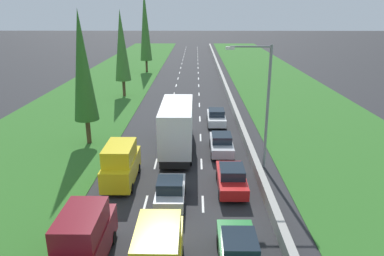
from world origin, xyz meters
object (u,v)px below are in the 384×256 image
Objects in this scene: white_sedan_right_lane at (216,117)px; street_light_mast at (263,99)px; yellow_van_left_lane at (121,164)px; poplar_tree_third at (122,46)px; yellow_van_centre_lane at (159,256)px; maroon_van_left_lane at (84,238)px; silver_sedan_right_lane at (221,143)px; green_sedan_right_lane at (239,252)px; poplar_tree_second at (82,67)px; silver_hatchback_centre_lane at (170,192)px; poplar_tree_fourth at (145,25)px; white_box_truck_centre_lane at (177,125)px; red_sedan_right_lane at (231,178)px.

white_sedan_right_lane is 11.68m from street_light_mast.
poplar_tree_third reaches higher than yellow_van_left_lane.
maroon_van_left_lane is (-3.48, 1.16, 0.00)m from yellow_van_centre_lane.
silver_sedan_right_lane is (7.12, 13.84, -0.59)m from maroon_van_left_lane.
poplar_tree_second is at bearing 125.26° from green_sedan_right_lane.
silver_hatchback_centre_lane reaches higher than green_sedan_right_lane.
yellow_van_centre_lane is 0.33× the size of poplar_tree_fourth.
poplar_tree_fourth is at bearing 95.28° from yellow_van_left_lane.
silver_sedan_right_lane is 0.40× the size of poplar_tree_second.
poplar_tree_third is 0.76× the size of poplar_tree_fourth.
yellow_van_centre_lane is 3.66m from maroon_van_left_lane.
poplar_tree_third is (-8.21, 28.67, 5.88)m from silver_hatchback_centre_lane.
poplar_tree_third is at bearing 91.05° from poplar_tree_second.
street_light_mast is (6.27, -3.33, 3.05)m from white_box_truck_centre_lane.
maroon_van_left_lane is 17.38m from poplar_tree_second.
poplar_tree_third is 20.16m from poplar_tree_fourth.
yellow_van_centre_lane reaches higher than silver_hatchback_centre_lane.
poplar_tree_fourth is (-7.74, 39.91, 6.31)m from white_box_truck_centre_lane.
silver_sedan_right_lane is 0.92× the size of yellow_van_left_lane.
silver_sedan_right_lane and white_sedan_right_lane have the same top height.
white_sedan_right_lane is at bearing 61.64° from yellow_van_left_lane.
street_light_mast is at bearing 48.47° from maroon_van_left_lane.
yellow_van_centre_lane is 56.42m from poplar_tree_fourth.
poplar_tree_second is at bearing 105.27° from maroon_van_left_lane.
silver_sedan_right_lane is at bearing 92.09° from red_sedan_right_lane.
red_sedan_right_lane is 0.50× the size of street_light_mast.
green_sedan_right_lane is at bearing -0.73° from maroon_van_left_lane.
white_sedan_right_lane is (3.61, 7.15, -1.37)m from white_box_truck_centre_lane.
white_sedan_right_lane is (-0.24, 14.06, 0.00)m from red_sedan_right_lane.
poplar_tree_third is (-8.17, 35.36, 5.32)m from yellow_van_centre_lane.
silver_hatchback_centre_lane is 0.34× the size of poplar_tree_third.
poplar_tree_fourth reaches higher than maroon_van_left_lane.
yellow_van_left_lane is (-3.50, -6.01, -0.78)m from white_box_truck_centre_lane.
white_sedan_right_lane is at bearing 25.85° from poplar_tree_second.
yellow_van_centre_lane is at bearing -90.13° from white_box_truck_centre_lane.
yellow_van_centre_lane is 1.09× the size of white_sedan_right_lane.
poplar_tree_third is (-11.81, 20.36, 5.90)m from silver_sedan_right_lane.
poplar_tree_fourth is at bearing 94.45° from maroon_van_left_lane.
yellow_van_left_lane reaches higher than white_sedan_right_lane.
yellow_van_centre_lane is (-3.51, -1.07, 0.59)m from green_sedan_right_lane.
silver_hatchback_centre_lane is 6.58m from maroon_van_left_lane.
silver_sedan_right_lane is at bearing -8.29° from white_box_truck_centre_lane.
maroon_van_left_lane reaches higher than silver_hatchback_centre_lane.
red_sedan_right_lane is at bearing -65.75° from poplar_tree_third.
poplar_tree_fourth is (-7.74, 48.75, 7.66)m from silver_hatchback_centre_lane.
maroon_van_left_lane is 0.33× the size of poplar_tree_fourth.
white_box_truck_centre_lane is (-0.00, 8.84, 1.35)m from silver_hatchback_centre_lane.
white_box_truck_centre_lane is 1.04× the size of street_light_mast.
yellow_van_left_lane is 0.33× the size of poplar_tree_fourth.
maroon_van_left_lane is at bearing 179.27° from green_sedan_right_lane.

